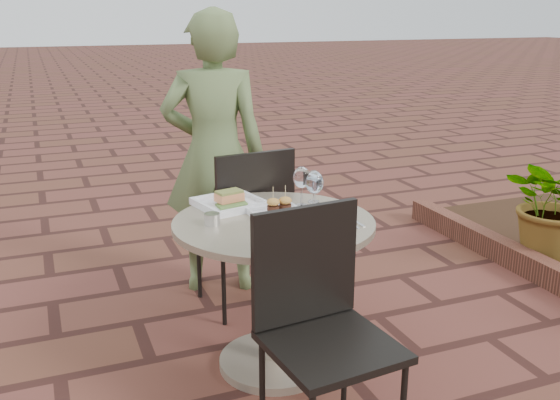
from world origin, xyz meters
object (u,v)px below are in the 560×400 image
object	(u,v)px
chair_near	(319,311)
plate_tuna	(310,226)
plate_sliders	(279,212)
plate_salmon	(230,202)
chair_far	(248,218)
diner	(214,155)
cafe_table	(274,271)

from	to	relation	value
chair_near	plate_tuna	distance (m)	0.44
chair_near	plate_sliders	xyz separation A→B (m)	(0.07, 0.57, 0.21)
plate_salmon	chair_far	bearing A→B (deg)	58.39
plate_sliders	chair_far	bearing A→B (deg)	85.94
chair_near	diner	bearing A→B (deg)	82.68
chair_near	plate_salmon	distance (m)	0.84
diner	plate_salmon	xyz separation A→B (m)	(-0.13, -0.71, -0.07)
chair_near	plate_tuna	size ratio (longest dim) A/B	2.65
diner	plate_salmon	size ratio (longest dim) A/B	4.82
chair_far	chair_near	world-z (taller)	same
chair_near	diner	world-z (taller)	diner
chair_far	chair_near	size ratio (longest dim) A/B	1.00
chair_far	cafe_table	bearing A→B (deg)	76.99
cafe_table	diner	xyz separation A→B (m)	(0.00, 0.97, 0.34)
plate_salmon	plate_sliders	world-z (taller)	plate_sliders
chair_far	plate_sliders	size ratio (longest dim) A/B	3.92
cafe_table	plate_tuna	bearing A→B (deg)	-60.67
cafe_table	plate_sliders	world-z (taller)	plate_sliders
plate_tuna	chair_near	bearing A→B (deg)	-109.11
chair_far	plate_salmon	world-z (taller)	chair_far
plate_salmon	cafe_table	bearing A→B (deg)	-65.03
diner	chair_near	bearing A→B (deg)	104.60
chair_far	plate_tuna	size ratio (longest dim) A/B	2.65
diner	plate_sliders	world-z (taller)	diner
chair_near	diner	xyz separation A→B (m)	(0.03, 1.52, 0.27)
chair_far	plate_salmon	distance (m)	0.43
chair_far	diner	xyz separation A→B (m)	(-0.07, 0.38, 0.27)
chair_far	chair_near	xyz separation A→B (m)	(-0.11, -1.14, 0.00)
cafe_table	plate_tuna	world-z (taller)	plate_tuna
cafe_table	chair_near	world-z (taller)	chair_near
chair_far	plate_salmon	xyz separation A→B (m)	(-0.20, -0.32, 0.20)
chair_near	plate_salmon	world-z (taller)	chair_near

